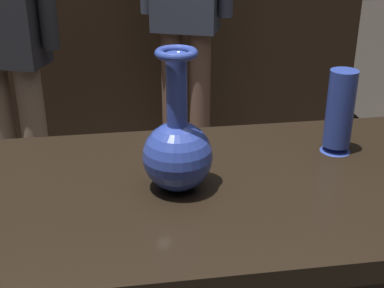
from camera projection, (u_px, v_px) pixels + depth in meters
name	position (u px, v px, depth m)	size (l,w,h in m)	color
back_display_shelf	(143.00, 58.00, 3.27)	(2.60, 0.40, 0.99)	black
vase_centerpiece	(177.00, 148.00, 1.11)	(0.15, 0.15, 0.31)	#2D429E
vase_tall_behind	(340.00, 113.00, 1.28)	(0.08, 0.08, 0.21)	#2D429E
visitor_center_back	(186.00, 0.00, 2.57)	(0.44, 0.29, 1.60)	brown
visitor_near_left	(4.00, 30.00, 2.12)	(0.45, 0.28, 1.54)	#846B56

